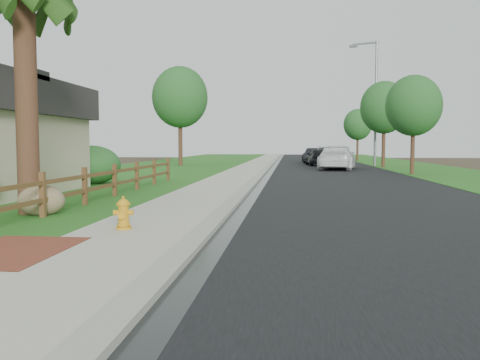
# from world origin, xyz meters

# --- Properties ---
(ground) EXTENTS (120.00, 120.00, 0.00)m
(ground) POSITION_xyz_m (0.00, 0.00, 0.00)
(ground) COLOR #382B1E
(road) EXTENTS (8.00, 90.00, 0.02)m
(road) POSITION_xyz_m (4.60, 35.00, 0.01)
(road) COLOR black
(road) RESTS_ON ground
(curb) EXTENTS (0.40, 90.00, 0.12)m
(curb) POSITION_xyz_m (0.40, 35.00, 0.06)
(curb) COLOR gray
(curb) RESTS_ON ground
(wet_gutter) EXTENTS (0.50, 90.00, 0.00)m
(wet_gutter) POSITION_xyz_m (0.75, 35.00, 0.02)
(wet_gutter) COLOR black
(wet_gutter) RESTS_ON road
(sidewalk) EXTENTS (2.20, 90.00, 0.10)m
(sidewalk) POSITION_xyz_m (-0.90, 35.00, 0.05)
(sidewalk) COLOR #B0AD99
(sidewalk) RESTS_ON ground
(grass_strip) EXTENTS (1.60, 90.00, 0.06)m
(grass_strip) POSITION_xyz_m (-2.80, 35.00, 0.03)
(grass_strip) COLOR #285C1A
(grass_strip) RESTS_ON ground
(lawn_near) EXTENTS (9.00, 90.00, 0.04)m
(lawn_near) POSITION_xyz_m (-8.00, 35.00, 0.02)
(lawn_near) COLOR #285C1A
(lawn_near) RESTS_ON ground
(verge_far) EXTENTS (6.00, 90.00, 0.04)m
(verge_far) POSITION_xyz_m (11.50, 35.00, 0.02)
(verge_far) COLOR #285C1A
(verge_far) RESTS_ON ground
(brick_patch) EXTENTS (1.60, 2.40, 0.11)m
(brick_patch) POSITION_xyz_m (-2.20, -1.00, 0.06)
(brick_patch) COLOR brown
(brick_patch) RESTS_ON ground
(ranch_fence) EXTENTS (0.12, 16.92, 1.10)m
(ranch_fence) POSITION_xyz_m (-3.60, 6.40, 0.62)
(ranch_fence) COLOR #542A1C
(ranch_fence) RESTS_ON ground
(fire_hydrant) EXTENTS (0.42, 0.34, 0.64)m
(fire_hydrant) POSITION_xyz_m (-1.14, 1.14, 0.39)
(fire_hydrant) COLOR gold
(fire_hydrant) RESTS_ON sidewalk
(white_suv) EXTENTS (3.21, 5.92, 1.63)m
(white_suv) POSITION_xyz_m (5.24, 27.00, 0.83)
(white_suv) COLOR white
(white_suv) RESTS_ON road
(dark_car_mid) EXTENTS (2.08, 4.36, 1.44)m
(dark_car_mid) POSITION_xyz_m (4.31, 33.64, 0.74)
(dark_car_mid) COLOR black
(dark_car_mid) RESTS_ON road
(dark_car_far) EXTENTS (2.50, 4.44, 1.38)m
(dark_car_far) POSITION_xyz_m (4.29, 38.94, 0.71)
(dark_car_far) COLOR black
(dark_car_far) RESTS_ON road
(streetlight) EXTENTS (2.17, 1.08, 9.89)m
(streetlight) POSITION_xyz_m (8.53, 32.81, 5.60)
(streetlight) COLOR gray
(streetlight) RESTS_ON ground
(boulder) EXTENTS (1.14, 0.85, 0.76)m
(boulder) POSITION_xyz_m (-3.90, 3.32, 0.38)
(boulder) COLOR brown
(boulder) RESTS_ON ground
(shrub_c) EXTENTS (1.69, 1.69, 1.18)m
(shrub_c) POSITION_xyz_m (-6.50, 6.75, 0.59)
(shrub_c) COLOR #1C4E23
(shrub_c) RESTS_ON ground
(shrub_d) EXTENTS (3.19, 3.19, 1.69)m
(shrub_d) POSITION_xyz_m (-6.50, 12.89, 0.85)
(shrub_d) COLOR #1C4E23
(shrub_d) RESTS_ON ground
(tree_near_right) EXTENTS (3.15, 3.15, 5.67)m
(tree_near_right) POSITION_xyz_m (9.00, 21.59, 3.92)
(tree_near_right) COLOR #3D2519
(tree_near_right) RESTS_ON ground
(tree_mid_left) EXTENTS (4.45, 4.45, 7.95)m
(tree_mid_left) POSITION_xyz_m (-6.75, 31.92, 5.49)
(tree_mid_left) COLOR #3D2519
(tree_mid_left) RESTS_ON ground
(tree_mid_right) EXTENTS (3.56, 3.56, 6.45)m
(tree_mid_right) POSITION_xyz_m (9.00, 30.72, 4.48)
(tree_mid_right) COLOR #3D2519
(tree_mid_right) RESTS_ON ground
(tree_far_right) EXTENTS (2.94, 2.94, 5.42)m
(tree_far_right) POSITION_xyz_m (9.00, 45.54, 3.79)
(tree_far_right) COLOR #3D2519
(tree_far_right) RESTS_ON ground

